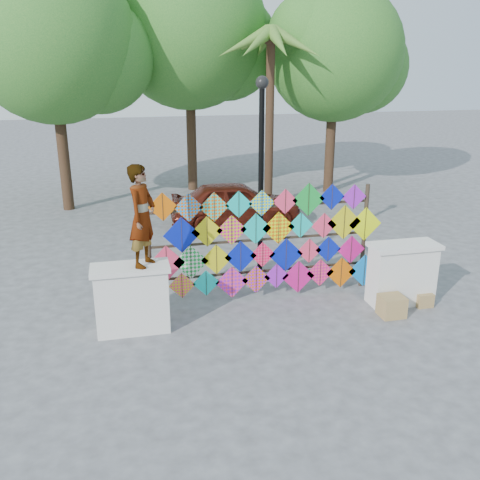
# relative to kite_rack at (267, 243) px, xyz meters

# --- Properties ---
(ground) EXTENTS (80.00, 80.00, 0.00)m
(ground) POSITION_rel_kite_rack_xyz_m (-0.10, -0.72, -1.20)
(ground) COLOR gray
(ground) RESTS_ON ground
(parapet_left) EXTENTS (1.40, 0.65, 1.28)m
(parapet_left) POSITION_rel_kite_rack_xyz_m (-2.80, -0.92, -0.55)
(parapet_left) COLOR silver
(parapet_left) RESTS_ON ground
(parapet_right) EXTENTS (1.40, 0.65, 1.28)m
(parapet_right) POSITION_rel_kite_rack_xyz_m (2.60, -0.92, -0.55)
(parapet_right) COLOR silver
(parapet_right) RESTS_ON ground
(kite_rack) EXTENTS (5.00, 0.24, 2.41)m
(kite_rack) POSITION_rel_kite_rack_xyz_m (0.00, 0.00, 0.00)
(kite_rack) COLOR #30251B
(kite_rack) RESTS_ON ground
(tree_west) EXTENTS (5.85, 5.20, 8.01)m
(tree_west) POSITION_rel_kite_rack_xyz_m (-4.51, 8.31, 4.18)
(tree_west) COLOR #422A1C
(tree_west) RESTS_ON ground
(tree_mid) EXTENTS (6.30, 5.60, 8.61)m
(tree_mid) POSITION_rel_kite_rack_xyz_m (0.00, 10.31, 4.57)
(tree_mid) COLOR #422A1C
(tree_mid) RESTS_ON ground
(tree_east) EXTENTS (5.40, 4.80, 7.42)m
(tree_east) POSITION_rel_kite_rack_xyz_m (4.99, 8.81, 3.79)
(tree_east) COLOR #422A1C
(tree_east) RESTS_ON ground
(palm_tree) EXTENTS (3.62, 3.62, 5.83)m
(palm_tree) POSITION_rel_kite_rack_xyz_m (2.10, 7.28, 3.75)
(palm_tree) COLOR #422A1C
(palm_tree) RESTS_ON ground
(vendor_woman) EXTENTS (0.71, 0.79, 1.82)m
(vendor_woman) POSITION_rel_kite_rack_xyz_m (-2.53, -0.92, 0.99)
(vendor_woman) COLOR #99999E
(vendor_woman) RESTS_ON parapet_left
(sedan) EXTENTS (4.00, 1.76, 1.34)m
(sedan) POSITION_rel_kite_rack_xyz_m (0.50, 5.25, -0.53)
(sedan) COLOR #4F170D
(sedan) RESTS_ON ground
(lamppost) EXTENTS (0.28, 0.28, 4.46)m
(lamppost) POSITION_rel_kite_rack_xyz_m (0.20, 1.28, 1.49)
(lamppost) COLOR black
(lamppost) RESTS_ON ground
(cardboard_box_near) EXTENTS (0.47, 0.42, 0.42)m
(cardboard_box_near) POSITION_rel_kite_rack_xyz_m (2.14, -1.44, -0.99)
(cardboard_box_near) COLOR #A1804E
(cardboard_box_near) RESTS_ON ground
(cardboard_box_far) EXTENTS (0.34, 0.31, 0.28)m
(cardboard_box_far) POSITION_rel_kite_rack_xyz_m (2.99, -1.16, -1.06)
(cardboard_box_far) COLOR #A1804E
(cardboard_box_far) RESTS_ON ground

